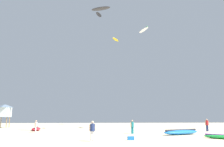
# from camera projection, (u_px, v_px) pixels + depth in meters

# --- Properties ---
(person_foreground) EXTENTS (0.55, 0.37, 1.66)m
(person_foreground) POSITION_uv_depth(u_px,v_px,m) (92.00, 129.00, 20.01)
(person_foreground) COLOR silver
(person_foreground) RESTS_ON ground
(person_midground) EXTENTS (0.35, 0.51, 1.54)m
(person_midground) POSITION_uv_depth(u_px,v_px,m) (36.00, 125.00, 30.43)
(person_midground) COLOR silver
(person_midground) RESTS_ON ground
(person_left) EXTENTS (0.48, 0.36, 1.60)m
(person_left) POSITION_uv_depth(u_px,v_px,m) (132.00, 126.00, 28.53)
(person_left) COLOR teal
(person_left) RESTS_ON ground
(person_right) EXTENTS (0.55, 0.38, 1.68)m
(person_right) POSITION_uv_depth(u_px,v_px,m) (207.00, 124.00, 33.14)
(person_right) COLOR navy
(person_right) RESTS_ON ground
(kite_grounded_near) EXTENTS (1.71, 4.37, 0.50)m
(kite_grounded_near) POSITION_uv_depth(u_px,v_px,m) (36.00, 129.00, 34.78)
(kite_grounded_near) COLOR red
(kite_grounded_near) RESTS_ON ground
(kite_grounded_mid) EXTENTS (2.78, 3.30, 0.43)m
(kite_grounded_mid) POSITION_uv_depth(u_px,v_px,m) (221.00, 137.00, 22.05)
(kite_grounded_mid) COLOR green
(kite_grounded_mid) RESTS_ON ground
(kite_grounded_far) EXTENTS (5.14, 3.55, 0.62)m
(kite_grounded_far) POSITION_uv_depth(u_px,v_px,m) (181.00, 132.00, 27.07)
(kite_grounded_far) COLOR blue
(kite_grounded_far) RESTS_ON ground
(lifeguard_tower) EXTENTS (2.30, 2.30, 4.15)m
(lifeguard_tower) POSITION_uv_depth(u_px,v_px,m) (4.00, 110.00, 43.36)
(lifeguard_tower) COLOR #8C704C
(lifeguard_tower) RESTS_ON ground
(cooler_box) EXTENTS (0.56, 0.36, 0.32)m
(cooler_box) POSITION_uv_depth(u_px,v_px,m) (131.00, 138.00, 20.89)
(cooler_box) COLOR blue
(cooler_box) RESTS_ON ground
(gear_bag) EXTENTS (0.56, 0.36, 0.32)m
(gear_bag) POSITION_uv_depth(u_px,v_px,m) (49.00, 133.00, 28.19)
(gear_bag) COLOR white
(gear_bag) RESTS_ON ground
(kite_aloft_0) EXTENTS (2.28, 3.33, 0.44)m
(kite_aloft_0) POSITION_uv_depth(u_px,v_px,m) (116.00, 40.00, 59.49)
(kite_aloft_0) COLOR yellow
(kite_aloft_1) EXTENTS (2.94, 1.93, 0.40)m
(kite_aloft_1) POSITION_uv_depth(u_px,v_px,m) (101.00, 9.00, 34.40)
(kite_aloft_1) COLOR #2D2D33
(kite_aloft_2) EXTENTS (2.03, 3.28, 0.61)m
(kite_aloft_2) POSITION_uv_depth(u_px,v_px,m) (99.00, 15.00, 60.55)
(kite_aloft_2) COLOR #2D2D33
(kite_aloft_4) EXTENTS (1.66, 3.24, 0.50)m
(kite_aloft_4) POSITION_uv_depth(u_px,v_px,m) (144.00, 30.00, 41.73)
(kite_aloft_4) COLOR white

